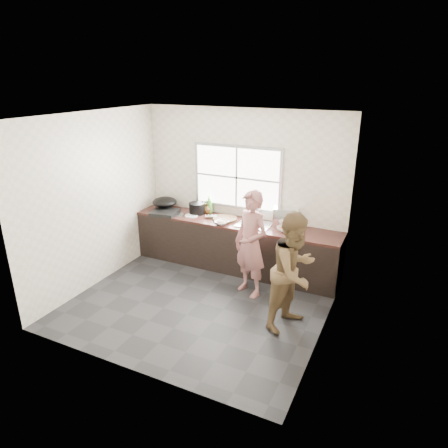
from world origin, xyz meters
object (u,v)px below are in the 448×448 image
at_px(bowl_held, 249,227).
at_px(wok, 165,202).
at_px(person_side, 294,271).
at_px(black_pot, 197,208).
at_px(bottle_brown_short, 207,209).
at_px(bottle_brown_tall, 203,206).
at_px(pot_lid_right, 173,211).
at_px(woman, 251,247).
at_px(plate_food, 191,216).
at_px(bowl_mince, 222,223).
at_px(bottle_green, 209,204).
at_px(bowl_crabs, 284,229).
at_px(cutting_board, 225,219).
at_px(glass_jar, 198,212).
at_px(dish_rack, 286,216).
at_px(pot_lid_left, 176,214).
at_px(burner, 165,212).

height_order(bowl_held, wok, wok).
bearing_deg(person_side, bowl_held, 66.00).
relative_size(black_pot, bottle_brown_short, 1.64).
xyz_separation_m(bottle_brown_tall, pot_lid_right, (-0.50, -0.22, -0.10)).
distance_m(woman, plate_food, 1.51).
distance_m(bowl_mince, plate_food, 0.67).
relative_size(plate_food, bottle_brown_short, 1.34).
bearing_deg(pot_lid_right, person_side, -25.10).
relative_size(black_pot, bottle_green, 0.84).
bearing_deg(bowl_crabs, wok, 177.51).
relative_size(bowl_held, bottle_brown_tall, 1.06).
distance_m(person_side, bowl_held, 1.45).
bearing_deg(bowl_crabs, person_side, -66.25).
distance_m(cutting_board, bowl_crabs, 1.06).
relative_size(bowl_mince, glass_jar, 2.31).
bearing_deg(bottle_brown_tall, plate_food, -102.89).
distance_m(bottle_green, wok, 0.84).
xyz_separation_m(cutting_board, dish_rack, (1.01, 0.21, 0.13)).
xyz_separation_m(bowl_held, plate_food, (-1.15, 0.14, -0.03)).
bearing_deg(bottle_brown_tall, dish_rack, -0.52).
bearing_deg(bowl_crabs, bowl_held, -163.65).
xyz_separation_m(woman, wok, (-1.99, 0.73, 0.24)).
relative_size(bowl_crabs, dish_rack, 0.44).
relative_size(glass_jar, pot_lid_right, 0.35).
distance_m(person_side, glass_jar, 2.49).
height_order(plate_food, pot_lid_right, plate_food).
height_order(person_side, bottle_brown_short, person_side).
bearing_deg(pot_lid_right, wok, 169.14).
relative_size(bowl_mince, pot_lid_right, 0.81).
height_order(cutting_board, bowl_crabs, bowl_crabs).
relative_size(bottle_green, bottle_brown_tall, 1.61).
xyz_separation_m(person_side, pot_lid_left, (-2.47, 1.10, 0.07)).
distance_m(cutting_board, plate_food, 0.62).
height_order(woman, cutting_board, woman).
height_order(bowl_held, pot_lid_right, bowl_held).
bearing_deg(bottle_green, cutting_board, -28.37).
height_order(cutting_board, bowl_mince, bowl_mince).
bearing_deg(bowl_held, burner, 179.03).
distance_m(burner, wok, 0.29).
relative_size(wok, pot_lid_left, 1.68).
bearing_deg(black_pot, cutting_board, -7.73).
relative_size(pot_lid_left, pot_lid_right, 0.96).
bearing_deg(person_side, bottle_brown_tall, 75.82).
bearing_deg(black_pot, dish_rack, 4.73).
bearing_deg(pot_lid_right, bowl_mince, -11.34).
bearing_deg(bottle_brown_short, wok, -170.27).
relative_size(bowl_mince, bowl_held, 1.03).
height_order(glass_jar, burner, glass_jar).
height_order(bowl_crabs, bottle_green, bottle_green).
bearing_deg(bottle_brown_short, person_side, -34.78).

